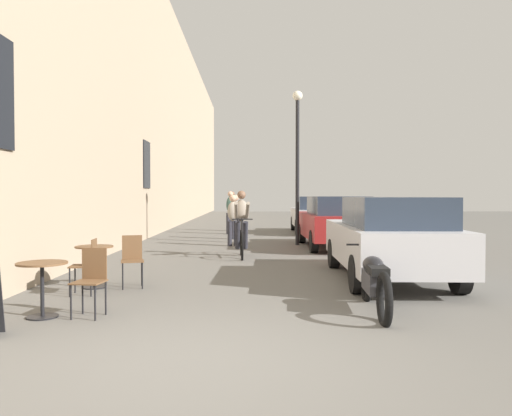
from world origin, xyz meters
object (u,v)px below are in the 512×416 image
at_px(pedestrian_mid, 236,214).
at_px(pedestrian_far, 230,210).
at_px(cafe_chair_near_toward_street, 91,277).
at_px(cafe_chair_mid_toward_street, 88,262).
at_px(cafe_chair_mid_toward_wall, 132,257).
at_px(pedestrian_near, 233,217).
at_px(parked_car_third, 315,214).
at_px(street_lamp, 297,147).
at_px(cafe_table_mid, 94,258).
at_px(cyclist_on_bicycle, 242,225).
at_px(parked_car_second, 335,221).
at_px(parked_car_nearest, 389,237).
at_px(parked_motorcycle, 374,282).
at_px(cafe_table_near, 42,278).
at_px(pedestrian_furthest, 232,209).

height_order(pedestrian_mid, pedestrian_far, pedestrian_far).
height_order(cafe_chair_near_toward_street, cafe_chair_mid_toward_street, same).
xyz_separation_m(cafe_chair_mid_toward_wall, pedestrian_near, (1.51, 6.98, 0.38)).
bearing_deg(parked_car_third, pedestrian_mid, -137.86).
bearing_deg(street_lamp, parked_car_third, 76.50).
xyz_separation_m(cafe_table_mid, cyclist_on_bicycle, (2.46, 4.33, 0.29)).
bearing_deg(parked_car_second, parked_car_nearest, -89.72).
bearing_deg(pedestrian_near, cafe_chair_near_toward_street, -99.78).
distance_m(cafe_chair_mid_toward_wall, parked_car_second, 7.93).
height_order(pedestrian_near, pedestrian_mid, same).
height_order(parked_car_second, parked_motorcycle, parked_car_second).
height_order(cafe_table_near, pedestrian_mid, pedestrian_mid).
relative_size(cafe_chair_near_toward_street, cafe_chair_mid_toward_wall, 1.00).
distance_m(cafe_table_near, parked_car_third, 15.55).
bearing_deg(parked_motorcycle, cafe_chair_near_toward_street, -176.43).
distance_m(pedestrian_mid, street_lamp, 3.69).
distance_m(cafe_chair_mid_toward_street, parked_car_nearest, 5.38).
bearing_deg(cafe_table_near, cafe_chair_mid_toward_street, 85.99).
height_order(cafe_chair_mid_toward_street, cyclist_on_bicycle, cyclist_on_bicycle).
distance_m(cafe_chair_mid_toward_wall, parked_motorcycle, 4.19).
xyz_separation_m(cafe_table_near, pedestrian_near, (2.17, 9.15, 0.38)).
relative_size(cafe_chair_near_toward_street, cafe_chair_mid_toward_street, 1.00).
bearing_deg(parked_motorcycle, pedestrian_furthest, 99.11).
distance_m(pedestrian_mid, parked_car_nearest, 9.34).
xyz_separation_m(cyclist_on_bicycle, parked_car_second, (2.79, 2.18, -0.00)).
xyz_separation_m(street_lamp, parked_motorcycle, (0.20, -9.15, -2.70)).
height_order(street_lamp, parked_car_third, street_lamp).
xyz_separation_m(cafe_table_near, cyclist_on_bicycle, (2.49, 6.43, 0.29)).
xyz_separation_m(pedestrian_furthest, parked_car_nearest, (3.38, -13.02, -0.18)).
xyz_separation_m(cafe_table_mid, pedestrian_far, (1.88, 11.99, 0.47)).
xyz_separation_m(cafe_table_mid, pedestrian_mid, (2.16, 9.53, 0.38)).
bearing_deg(parked_car_third, pedestrian_far, -172.29).
bearing_deg(parked_car_second, parked_motorcycle, -95.96).
distance_m(cafe_table_mid, pedestrian_mid, 9.78).
bearing_deg(pedestrian_mid, cyclist_on_bicycle, -86.74).
xyz_separation_m(cafe_chair_mid_toward_street, parked_car_nearest, (5.20, 1.31, 0.29)).
bearing_deg(cafe_chair_near_toward_street, parked_motorcycle, 3.57).
bearing_deg(cafe_table_mid, cafe_chair_near_toward_street, -73.96).
bearing_deg(street_lamp, cafe_table_near, -114.04).
bearing_deg(parked_motorcycle, pedestrian_far, 100.32).
height_order(cafe_chair_mid_toward_street, parked_car_second, parked_car_second).
height_order(cyclist_on_bicycle, pedestrian_far, pedestrian_far).
bearing_deg(parked_car_nearest, pedestrian_furthest, 104.57).
distance_m(pedestrian_far, street_lamp, 5.59).
height_order(pedestrian_far, parked_car_third, pedestrian_far).
xyz_separation_m(cafe_chair_near_toward_street, cafe_chair_mid_toward_wall, (0.05, 2.09, 0.00)).
height_order(parked_car_third, parked_motorcycle, parked_car_third).
bearing_deg(parked_car_third, parked_motorcycle, -94.13).
bearing_deg(cafe_chair_mid_toward_street, parked_car_nearest, 14.16).
distance_m(cafe_chair_near_toward_street, parked_car_nearest, 5.45).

